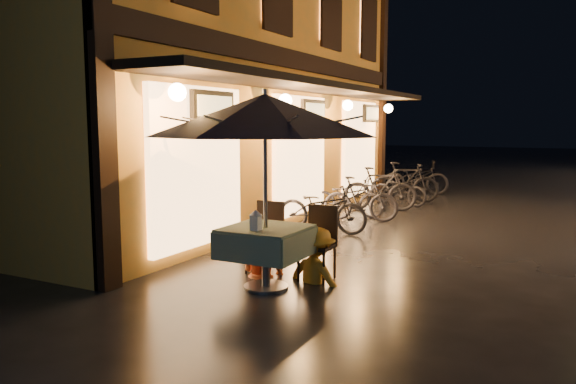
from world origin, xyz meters
The scene contains 16 objects.
ground centered at (0.00, 0.00, 0.00)m, with size 90.00×90.00×0.00m, color black.
west_building centered at (-5.72, 4.00, 3.71)m, with size 5.90×11.40×7.40m.
cafe_table centered at (-1.74, -0.43, 0.59)m, with size 0.99×0.99×0.78m.
patio_umbrella centered at (-1.74, -0.43, 2.15)m, with size 2.84×2.84×2.46m.
cafe_chair_left centered at (-2.14, 0.31, 0.54)m, with size 0.42×0.42×0.97m.
cafe_chair_right centered at (-1.34, 0.31, 0.54)m, with size 0.42×0.42×0.97m.
table_lantern centered at (-1.74, -0.67, 0.92)m, with size 0.16×0.16×0.25m.
person_orange centered at (-2.07, 0.10, 0.71)m, with size 0.69×0.54×1.42m, color orange.
person_yellow centered at (-1.31, 0.15, 0.70)m, with size 0.90×0.52×1.39m, color #FFA524.
bicycle_0 centered at (-2.59, 3.20, 0.47)m, with size 0.62×1.78×0.93m, color black.
bicycle_1 centered at (-2.37, 4.70, 0.47)m, with size 0.44×1.57×0.94m, color black.
bicycle_2 centered at (-2.82, 5.09, 0.43)m, with size 0.57×1.64×0.86m, color black.
bicycle_3 centered at (-2.48, 6.31, 0.51)m, with size 0.48×1.71×1.03m, color black.
bicycle_4 centered at (-2.33, 7.43, 0.40)m, with size 0.53×1.51×0.79m, color black.
bicycle_5 centered at (-2.33, 7.90, 0.53)m, with size 0.50×1.76×1.05m, color black.
bicycle_6 centered at (-2.52, 9.70, 0.49)m, with size 0.65×1.86×0.98m, color black.
Camera 1 is at (1.65, -6.35, 2.05)m, focal length 35.00 mm.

